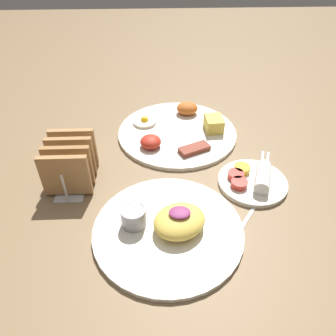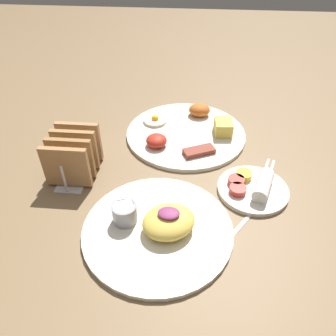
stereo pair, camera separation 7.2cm
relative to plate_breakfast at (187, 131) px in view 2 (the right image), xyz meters
The scene contains 6 objects.
ground_plane 0.21m from the plate_breakfast, 95.44° to the right, with size 3.00×3.00×0.00m, color brown.
plate_breakfast is the anchor object (origin of this frame).
plate_condiments 0.26m from the plate_breakfast, 53.89° to the right, with size 0.15×0.16×0.04m.
plate_foreground 0.34m from the plate_breakfast, 96.67° to the right, with size 0.29×0.29×0.06m.
toast_rack 0.31m from the plate_breakfast, 144.28° to the right, with size 0.10×0.15×0.10m.
teaspoon 0.36m from the plate_breakfast, 76.00° to the right, with size 0.08×0.11×0.01m.
Camera 2 is at (0.03, -0.53, 0.49)m, focal length 35.00 mm.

